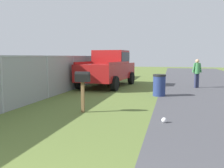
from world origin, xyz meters
The scene contains 6 objects.
mailbox centered at (6.23, 0.79, 1.01)m, with size 0.23×0.45×1.27m.
pickup_truck centered at (12.83, 1.69, 1.10)m, with size 4.99×2.62×2.09m.
trash_bin centered at (9.97, -1.36, 0.48)m, with size 0.57×0.57×0.95m.
pedestrian centered at (13.29, -3.25, 0.91)m, with size 0.30×0.53×1.59m.
fence_section centered at (9.67, 3.12, 0.96)m, with size 19.43×0.07×1.77m.
litter_bag_near_hydrant centered at (5.62, -1.71, 0.07)m, with size 0.14×0.14×0.14m, color silver.
Camera 1 is at (-0.64, -1.84, 1.73)m, focal length 38.31 mm.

